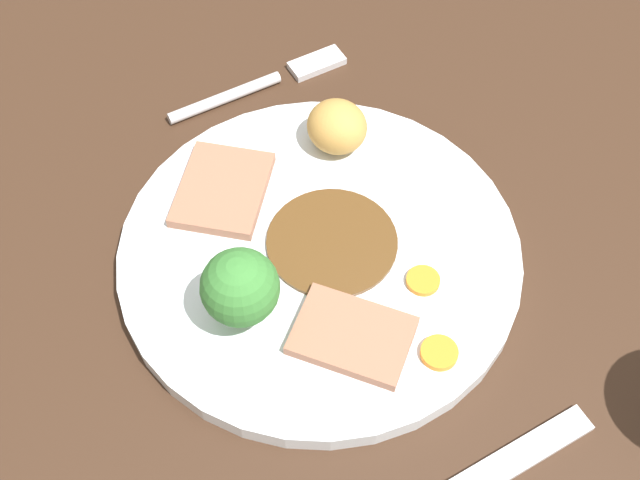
# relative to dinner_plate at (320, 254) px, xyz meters

# --- Properties ---
(dining_table) EXTENTS (1.20, 0.84, 0.04)m
(dining_table) POSITION_rel_dinner_plate_xyz_m (-0.00, -0.03, -0.02)
(dining_table) COLOR #382316
(dining_table) RESTS_ON ground
(dinner_plate) EXTENTS (0.27, 0.27, 0.01)m
(dinner_plate) POSITION_rel_dinner_plate_xyz_m (0.00, 0.00, 0.00)
(dinner_plate) COLOR white
(dinner_plate) RESTS_ON dining_table
(gravy_pool) EXTENTS (0.09, 0.09, 0.00)m
(gravy_pool) POSITION_rel_dinner_plate_xyz_m (-0.00, 0.01, 0.01)
(gravy_pool) COLOR #563819
(gravy_pool) RESTS_ON dinner_plate
(meat_slice_main) EXTENTS (0.09, 0.09, 0.01)m
(meat_slice_main) POSITION_rel_dinner_plate_xyz_m (-0.07, -0.04, 0.01)
(meat_slice_main) COLOR #9E664C
(meat_slice_main) RESTS_ON dinner_plate
(meat_slice_under) EXTENTS (0.09, 0.09, 0.01)m
(meat_slice_under) POSITION_rel_dinner_plate_xyz_m (0.07, -0.01, 0.01)
(meat_slice_under) COLOR #9E664C
(meat_slice_under) RESTS_ON dinner_plate
(roast_potato_left) EXTENTS (0.05, 0.05, 0.04)m
(roast_potato_left) POSITION_rel_dinner_plate_xyz_m (-0.08, 0.05, 0.03)
(roast_potato_left) COLOR #BC8C42
(roast_potato_left) RESTS_ON dinner_plate
(carrot_coin_front) EXTENTS (0.02, 0.02, 0.00)m
(carrot_coin_front) POSITION_rel_dinner_plate_xyz_m (0.05, 0.05, 0.01)
(carrot_coin_front) COLOR orange
(carrot_coin_front) RESTS_ON dinner_plate
(carrot_coin_back) EXTENTS (0.02, 0.02, 0.00)m
(carrot_coin_back) POSITION_rel_dinner_plate_xyz_m (0.10, 0.03, 0.01)
(carrot_coin_back) COLOR orange
(carrot_coin_back) RESTS_ON dinner_plate
(broccoli_floret) EXTENTS (0.05, 0.05, 0.06)m
(broccoli_floret) POSITION_rel_dinner_plate_xyz_m (0.03, -0.07, 0.04)
(broccoli_floret) COLOR #8CB766
(broccoli_floret) RESTS_ON dinner_plate
(fork) EXTENTS (0.03, 0.15, 0.01)m
(fork) POSITION_rel_dinner_plate_xyz_m (-0.17, 0.03, -0.00)
(fork) COLOR silver
(fork) RESTS_ON dining_table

